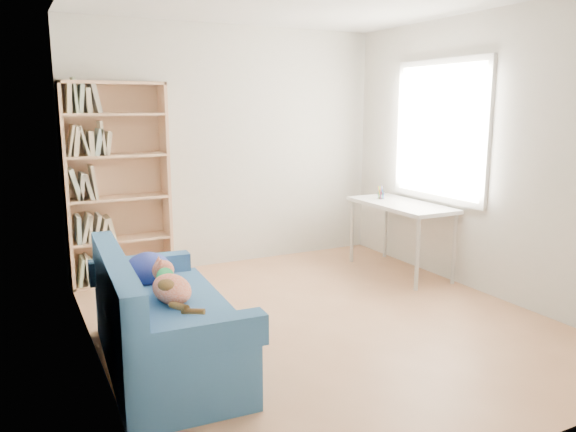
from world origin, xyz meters
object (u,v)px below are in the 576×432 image
(sofa, at_px, (160,322))
(pen_cup, at_px, (381,194))
(desk, at_px, (401,210))
(bookshelf, at_px, (118,192))

(sofa, xyz_separation_m, pen_cup, (2.79, 1.35, 0.49))
(pen_cup, bearing_deg, sofa, -154.27)
(desk, bearing_deg, sofa, -159.92)
(bookshelf, xyz_separation_m, desk, (2.70, -1.01, -0.23))
(desk, height_order, pen_cup, pen_cup)
(sofa, xyz_separation_m, bookshelf, (0.12, 2.04, 0.60))
(sofa, distance_m, pen_cup, 3.14)
(bookshelf, distance_m, pen_cup, 2.76)
(sofa, height_order, bookshelf, bookshelf)
(sofa, distance_m, bookshelf, 2.13)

